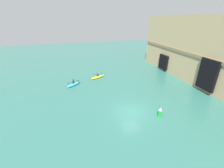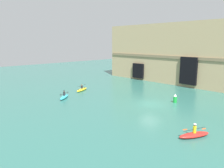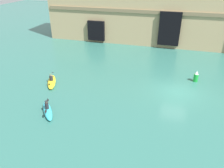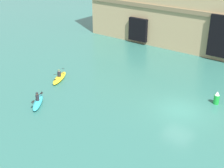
# 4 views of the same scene
# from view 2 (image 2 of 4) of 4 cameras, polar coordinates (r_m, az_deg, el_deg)

# --- Properties ---
(ground_plane) EXTENTS (120.00, 120.00, 0.00)m
(ground_plane) POSITION_cam_2_polar(r_m,az_deg,el_deg) (29.46, 9.92, -5.15)
(ground_plane) COLOR #2D665B
(cliff_bluff) EXTENTS (37.99, 7.22, 11.64)m
(cliff_bluff) POSITION_cam_2_polar(r_m,az_deg,el_deg) (44.37, 20.67, 7.30)
(cliff_bluff) COLOR tan
(cliff_bluff) RESTS_ON ground
(kayak_cyan) EXTENTS (2.38, 2.74, 1.16)m
(kayak_cyan) POSITION_cam_2_polar(r_m,az_deg,el_deg) (32.50, -12.35, -3.25)
(kayak_cyan) COLOR #33B2C6
(kayak_cyan) RESTS_ON ground
(kayak_yellow) EXTENTS (2.21, 3.28, 1.09)m
(kayak_yellow) POSITION_cam_2_polar(r_m,az_deg,el_deg) (37.11, -7.88, -1.38)
(kayak_yellow) COLOR yellow
(kayak_yellow) RESTS_ON ground
(kayak_red) EXTENTS (2.00, 3.05, 1.22)m
(kayak_red) POSITION_cam_2_polar(r_m,az_deg,el_deg) (20.54, 20.68, -12.24)
(kayak_red) COLOR red
(kayak_red) RESTS_ON ground
(marker_buoy) EXTENTS (0.48, 0.48, 1.20)m
(marker_buoy) POSITION_cam_2_polar(r_m,az_deg,el_deg) (30.76, 16.16, -3.65)
(marker_buoy) COLOR green
(marker_buoy) RESTS_ON ground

